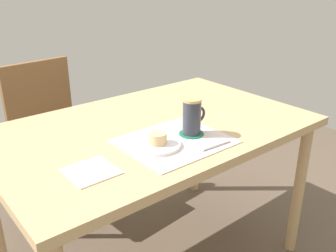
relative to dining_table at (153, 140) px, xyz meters
name	(u,v)px	position (x,y,z in m)	size (l,w,h in m)	color
dining_table	(153,140)	(0.00, 0.00, 0.00)	(1.29, 0.82, 0.72)	tan
wooden_chair	(53,133)	(-0.14, 0.74, -0.18)	(0.45, 0.45, 0.85)	brown
placemat	(175,141)	(-0.04, -0.18, 0.07)	(0.38, 0.32, 0.00)	silver
pastry_plate	(158,145)	(-0.11, -0.18, 0.08)	(0.17, 0.17, 0.01)	white
pastry	(157,138)	(-0.11, -0.18, 0.11)	(0.07, 0.07, 0.04)	#E5BC7F
coffee_coaster	(191,134)	(0.05, -0.18, 0.08)	(0.10, 0.10, 0.01)	#196B4C
coffee_mug	(192,116)	(0.05, -0.18, 0.15)	(0.10, 0.07, 0.14)	#2D333D
teaspoon	(216,145)	(0.05, -0.32, 0.08)	(0.01, 0.01, 0.13)	silver
paper_napkin	(91,171)	(-0.38, -0.19, 0.07)	(0.15, 0.15, 0.00)	silver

